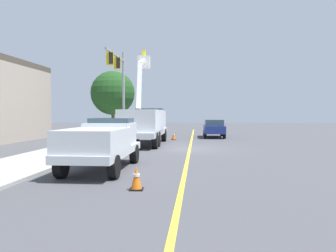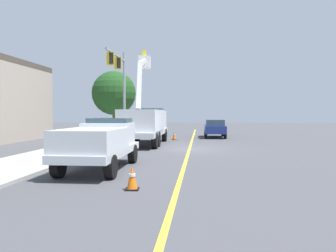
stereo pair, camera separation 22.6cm
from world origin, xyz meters
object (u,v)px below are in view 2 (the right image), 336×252
at_px(utility_bucket_truck, 145,122).
at_px(traffic_cone_mid_front, 174,136).
at_px(passing_minivan, 215,127).
at_px(traffic_cone_leading, 132,178).
at_px(service_pickup_truck, 100,142).
at_px(traffic_signal_mast, 120,78).

bearing_deg(utility_bucket_truck, traffic_cone_mid_front, -26.18).
height_order(passing_minivan, traffic_cone_leading, passing_minivan).
bearing_deg(passing_minivan, traffic_cone_leading, 167.77).
xyz_separation_m(service_pickup_truck, passing_minivan, (18.12, -6.49, -0.15)).
distance_m(passing_minivan, traffic_cone_leading, 22.07).
relative_size(traffic_cone_mid_front, traffic_signal_mast, 0.09).
relative_size(service_pickup_truck, traffic_cone_leading, 8.04).
height_order(service_pickup_truck, traffic_signal_mast, traffic_signal_mast).
bearing_deg(traffic_signal_mast, traffic_cone_leading, -168.39).
height_order(passing_minivan, traffic_signal_mast, traffic_signal_mast).
xyz_separation_m(service_pickup_truck, traffic_signal_mast, (14.48, 1.87, 4.14)).
bearing_deg(service_pickup_truck, traffic_cone_mid_front, -10.15).
xyz_separation_m(passing_minivan, traffic_cone_leading, (-21.56, 4.67, -0.62)).
height_order(utility_bucket_truck, passing_minivan, utility_bucket_truck).
xyz_separation_m(utility_bucket_truck, traffic_cone_mid_front, (4.19, -2.06, -1.27)).
bearing_deg(traffic_cone_mid_front, service_pickup_truck, 169.85).
bearing_deg(passing_minivan, traffic_signal_mast, 113.54).
bearing_deg(utility_bucket_truck, service_pickup_truck, 176.64).
bearing_deg(passing_minivan, traffic_cone_mid_front, 128.82).
relative_size(passing_minivan, traffic_cone_leading, 6.90).
height_order(traffic_cone_leading, traffic_cone_mid_front, traffic_cone_leading).
bearing_deg(utility_bucket_truck, passing_minivan, -38.93).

